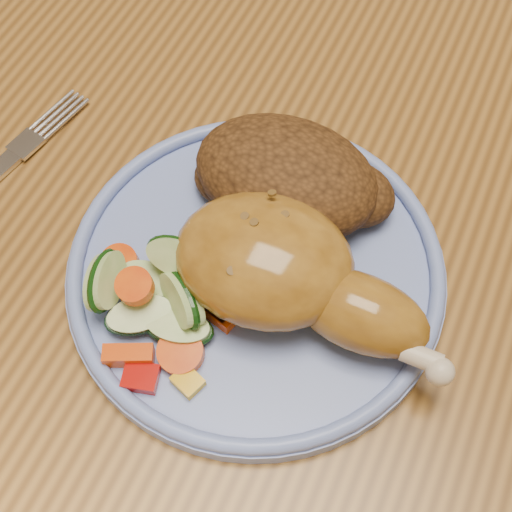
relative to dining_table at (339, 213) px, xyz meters
name	(u,v)px	position (x,y,z in m)	size (l,w,h in m)	color
ground	(298,437)	(0.00, 0.00, -0.67)	(4.00, 4.00, 0.00)	brown
dining_table	(339,213)	(0.00, 0.00, 0.00)	(0.90, 1.40, 0.75)	brown
plate	(256,272)	(-0.02, -0.12, 0.09)	(0.24, 0.24, 0.01)	#6E86D3
plate_rim	(256,264)	(-0.02, -0.12, 0.10)	(0.24, 0.24, 0.01)	#6E86D3
chicken_leg	(287,272)	(0.00, -0.13, 0.12)	(0.18, 0.10, 0.06)	#A47022
rice_pilaf	(290,178)	(-0.02, -0.06, 0.12)	(0.13, 0.09, 0.05)	#4F2F13
vegetable_pile	(156,299)	(-0.06, -0.17, 0.11)	(0.10, 0.10, 0.05)	#A50A05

